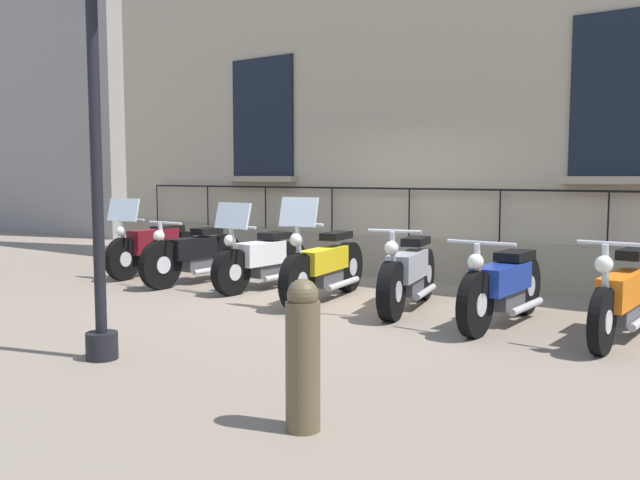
% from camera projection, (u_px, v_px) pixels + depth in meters
% --- Properties ---
extents(ground_plane, '(60.00, 60.00, 0.00)m').
position_uv_depth(ground_plane, '(331.00, 299.00, 8.93)').
color(ground_plane, gray).
extents(building_facade, '(0.82, 14.00, 7.29)m').
position_uv_depth(building_facade, '(423.00, 54.00, 10.65)').
color(building_facade, tan).
rests_on(building_facade, ground_plane).
extents(motorcycle_maroon, '(2.07, 0.72, 1.27)m').
position_uv_depth(motorcycle_maroon, '(153.00, 247.00, 11.05)').
color(motorcycle_maroon, black).
rests_on(motorcycle_maroon, ground_plane).
extents(motorcycle_black, '(2.00, 0.66, 0.97)m').
position_uv_depth(motorcycle_black, '(194.00, 255.00, 10.15)').
color(motorcycle_black, black).
rests_on(motorcycle_black, ground_plane).
extents(motorcycle_white, '(1.91, 0.72, 1.26)m').
position_uv_depth(motorcycle_white, '(261.00, 260.00, 9.64)').
color(motorcycle_white, black).
rests_on(motorcycle_white, ground_plane).
extents(motorcycle_yellow, '(2.20, 0.65, 1.37)m').
position_uv_depth(motorcycle_yellow, '(324.00, 267.00, 8.78)').
color(motorcycle_yellow, black).
rests_on(motorcycle_yellow, ground_plane).
extents(motorcycle_silver, '(2.10, 0.77, 1.02)m').
position_uv_depth(motorcycle_silver, '(409.00, 275.00, 8.20)').
color(motorcycle_silver, black).
rests_on(motorcycle_silver, ground_plane).
extents(motorcycle_blue, '(2.11, 0.73, 0.97)m').
position_uv_depth(motorcycle_blue, '(503.00, 287.00, 7.33)').
color(motorcycle_blue, black).
rests_on(motorcycle_blue, ground_plane).
extents(motorcycle_orange, '(2.08, 0.55, 1.03)m').
position_uv_depth(motorcycle_orange, '(623.00, 298.00, 6.66)').
color(motorcycle_orange, black).
rests_on(motorcycle_orange, ground_plane).
extents(lamppost, '(0.30, 1.00, 3.71)m').
position_uv_depth(lamppost, '(93.00, 59.00, 5.75)').
color(lamppost, black).
rests_on(lamppost, ground_plane).
extents(bollard, '(0.22, 0.22, 0.98)m').
position_uv_depth(bollard, '(303.00, 355.00, 4.27)').
color(bollard, brown).
rests_on(bollard, ground_plane).
extents(distant_building, '(3.10, 7.23, 9.69)m').
position_uv_depth(distant_building, '(75.00, 67.00, 20.09)').
color(distant_building, gray).
rests_on(distant_building, ground_plane).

